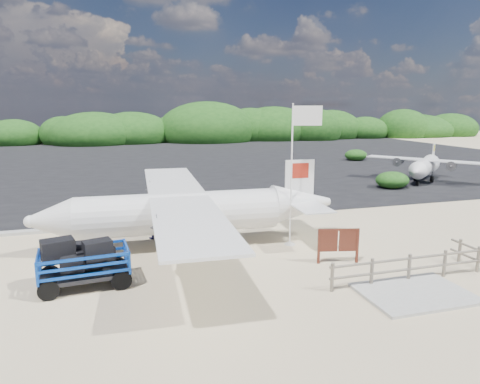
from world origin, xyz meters
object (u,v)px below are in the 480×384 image
object	(u,v)px
crew_c	(219,220)
aircraft_large	(316,160)
baggage_cart	(86,287)
aircraft_small	(92,159)
signboard	(337,263)
crew_b	(154,219)
flagpole	(290,244)
crew_a	(183,210)

from	to	relation	value
crew_c	aircraft_large	size ratio (longest dim) A/B	0.12
baggage_cart	aircraft_small	xyz separation A→B (m)	(-1.38, 36.47, 0.00)
signboard	crew_c	xyz separation A→B (m)	(-3.78, 4.14, 0.95)
signboard	crew_b	world-z (taller)	crew_b
aircraft_large	aircraft_small	xyz separation A→B (m)	(-24.09, 7.66, 0.00)
baggage_cart	flagpole	bearing A→B (deg)	10.04
baggage_cart	aircraft_small	distance (m)	36.49
baggage_cart	crew_c	distance (m)	6.81
flagpole	signboard	world-z (taller)	flagpole
crew_c	aircraft_large	world-z (taller)	aircraft_large
baggage_cart	aircraft_large	size ratio (longest dim) A/B	0.20
signboard	crew_a	xyz separation A→B (m)	(-5.05, 6.77, 0.86)
baggage_cart	signboard	size ratio (longest dim) A/B	1.82
crew_c	crew_b	bearing A→B (deg)	-35.27
baggage_cart	aircraft_large	bearing A→B (deg)	46.74
crew_c	aircraft_small	size ratio (longest dim) A/B	0.25
crew_b	aircraft_small	distance (m)	31.89
crew_c	flagpole	bearing A→B (deg)	138.35
crew_b	aircraft_large	distance (m)	31.20
flagpole	crew_b	world-z (taller)	flagpole
flagpole	aircraft_large	world-z (taller)	flagpole
crew_b	crew_c	distance (m)	3.06
signboard	crew_b	size ratio (longest dim) A/B	0.96
crew_a	signboard	bearing A→B (deg)	142.96
crew_b	aircraft_small	bearing A→B (deg)	-77.95
baggage_cart	signboard	distance (m)	9.38
signboard	aircraft_large	bearing A→B (deg)	77.80
baggage_cart	crew_a	xyz separation A→B (m)	(4.32, 6.39, 0.86)
crew_a	baggage_cart	bearing A→B (deg)	72.16
crew_a	flagpole	bearing A→B (deg)	151.36
signboard	baggage_cart	bearing A→B (deg)	-169.96
aircraft_small	flagpole	bearing A→B (deg)	67.11
flagpole	crew_a	xyz separation A→B (m)	(-4.13, 4.12, 0.86)
flagpole	crew_c	distance (m)	3.36
signboard	crew_a	size ratio (longest dim) A/B	1.01
signboard	aircraft_large	distance (m)	32.09
flagpole	crew_b	bearing A→B (deg)	155.67
signboard	aircraft_small	size ratio (longest dim) A/B	0.23
crew_a	crew_c	size ratio (longest dim) A/B	0.90
flagpole	aircraft_large	xyz separation A→B (m)	(14.25, 26.54, 0.00)
crew_c	aircraft_small	xyz separation A→B (m)	(-6.98, 32.71, -0.95)
crew_c	aircraft_small	distance (m)	33.45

